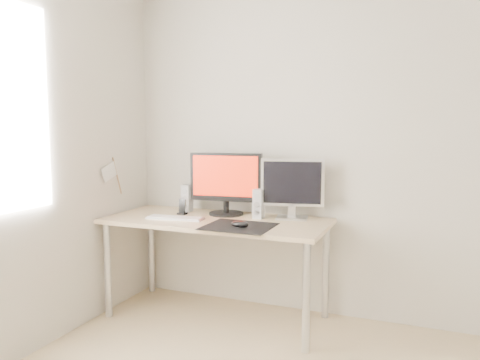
% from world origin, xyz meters
% --- Properties ---
extents(wall_back, '(3.50, 0.00, 3.50)m').
position_xyz_m(wall_back, '(0.00, 1.75, 1.25)').
color(wall_back, silver).
rests_on(wall_back, ground).
extents(mousepad, '(0.45, 0.40, 0.00)m').
position_xyz_m(mousepad, '(-0.68, 1.20, 0.73)').
color(mousepad, black).
rests_on(mousepad, desk).
extents(mouse, '(0.12, 0.07, 0.04)m').
position_xyz_m(mouse, '(-0.66, 1.17, 0.75)').
color(mouse, black).
rests_on(mouse, mousepad).
extents(desk, '(1.60, 0.70, 0.73)m').
position_xyz_m(desk, '(-0.93, 1.38, 0.65)').
color(desk, '#D1B587').
rests_on(desk, ground).
extents(main_monitor, '(0.55, 0.29, 0.47)m').
position_xyz_m(main_monitor, '(-0.93, 1.56, 0.98)').
color(main_monitor, black).
rests_on(main_monitor, desk).
extents(second_monitor, '(0.45, 0.20, 0.43)m').
position_xyz_m(second_monitor, '(-0.43, 1.59, 0.97)').
color(second_monitor, silver).
rests_on(second_monitor, desk).
extents(speaker_left, '(0.07, 0.08, 0.21)m').
position_xyz_m(speaker_left, '(-1.26, 1.56, 0.84)').
color(speaker_left, white).
rests_on(speaker_left, desk).
extents(speaker_right, '(0.07, 0.08, 0.21)m').
position_xyz_m(speaker_right, '(-0.66, 1.52, 0.84)').
color(speaker_right, white).
rests_on(speaker_right, desk).
extents(keyboard, '(0.43, 0.15, 0.02)m').
position_xyz_m(keyboard, '(-1.21, 1.27, 0.74)').
color(keyboard, silver).
rests_on(keyboard, desk).
extents(phone_dock, '(0.06, 0.06, 0.12)m').
position_xyz_m(phone_dock, '(-1.24, 1.45, 0.77)').
color(phone_dock, black).
rests_on(phone_dock, desk).
extents(pennant, '(0.01, 0.23, 0.29)m').
position_xyz_m(pennant, '(-1.72, 1.24, 1.05)').
color(pennant, '#A57F54').
rests_on(pennant, wall_left).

